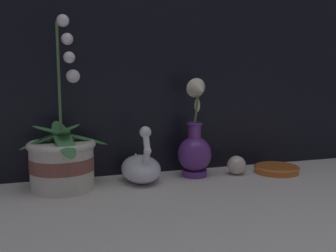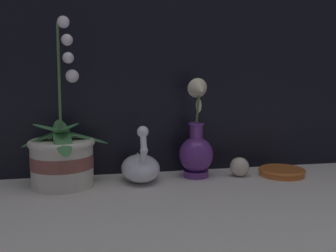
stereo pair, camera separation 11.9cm
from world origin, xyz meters
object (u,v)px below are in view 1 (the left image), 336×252
swan_figurine (141,167)px  orchid_potted_plant (62,158)px  glass_sphere (236,165)px  amber_dish (277,169)px  blue_vase (195,146)px

swan_figurine → orchid_potted_plant: bearing=-178.6°
orchid_potted_plant → glass_sphere: 0.55m
amber_dish → blue_vase: bearing=172.2°
amber_dish → swan_figurine: bearing=176.7°
blue_vase → amber_dish: size_ratio=2.12×
swan_figurine → blue_vase: size_ratio=0.62×
orchid_potted_plant → blue_vase: bearing=2.4°
orchid_potted_plant → blue_vase: 0.41m
blue_vase → glass_sphere: blue_vase is taller
swan_figurine → amber_dish: bearing=-3.3°
blue_vase → glass_sphere: (0.14, -0.02, -0.07)m
amber_dish → orchid_potted_plant: bearing=178.3°
blue_vase → amber_dish: blue_vase is taller
swan_figurine → glass_sphere: bearing=-1.3°
orchid_potted_plant → amber_dish: (0.69, -0.02, -0.08)m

